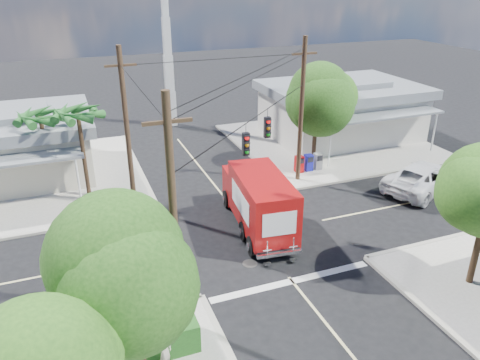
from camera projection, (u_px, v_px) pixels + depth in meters
ground at (254, 234)px, 23.95m from camera, size 120.00×120.00×0.00m
sidewalk_ne at (328, 142)px, 36.77m from camera, size 14.12×14.12×0.14m
sidewalk_nw at (30, 183)px, 29.63m from camera, size 14.12×14.12×0.14m
road_markings at (266, 248)px, 22.69m from camera, size 32.00×32.00×0.01m
building_ne at (341, 109)px, 37.31m from camera, size 11.80×10.20×4.50m
building_nw at (5, 145)px, 29.74m from camera, size 10.80×10.20×4.30m
radio_tower at (168, 60)px, 38.88m from camera, size 0.80×0.80×17.00m
tree_sw_front at (133, 273)px, 13.46m from camera, size 3.88×3.78×6.03m
tree_ne_front at (318, 100)px, 30.14m from camera, size 4.21×4.14×6.66m
tree_ne_back at (334, 97)px, 33.11m from camera, size 3.77×3.66×5.82m
palm_nw_front at (78, 115)px, 25.84m from camera, size 3.01×3.08×5.59m
palm_nw_back at (40, 118)px, 26.61m from camera, size 3.01×3.08×5.19m
utility_poles at (213, 142)px, 22.90m from camera, size 12.00×10.68×9.00m
picket_fence at (110, 334)px, 16.33m from camera, size 5.94×0.06×1.00m
hedge_sw at (107, 352)px, 15.58m from camera, size 6.20×1.20×1.10m
vending_boxes at (308, 163)px, 31.09m from camera, size 1.90×0.50×1.10m
delivery_truck at (258, 200)px, 23.93m from camera, size 3.02×7.43×3.13m
parked_car at (423, 178)px, 28.46m from camera, size 6.61×4.80×1.67m
pedestrian at (166, 351)px, 15.30m from camera, size 0.61×0.67×1.53m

